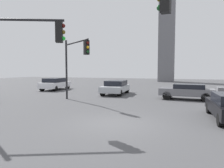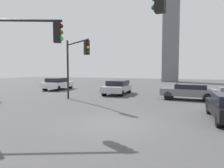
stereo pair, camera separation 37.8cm
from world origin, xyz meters
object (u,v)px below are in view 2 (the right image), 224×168
object	(u,v)px
car_4	(58,84)
car_7	(117,87)
traffic_light_2	(76,57)
car_2	(189,91)
traffic_light_0	(17,45)

from	to	relation	value
car_4	car_7	distance (m)	8.78
traffic_light_2	car_2	size ratio (longest dim) A/B	1.13
traffic_light_2	car_2	bearing A→B (deg)	63.24
car_2	car_4	distance (m)	15.83
traffic_light_2	traffic_light_0	bearing A→B (deg)	-49.67
traffic_light_0	car_7	world-z (taller)	traffic_light_0
traffic_light_0	car_7	distance (m)	12.46
traffic_light_0	traffic_light_2	xyz separation A→B (m)	(-0.52, 6.27, -0.18)
traffic_light_0	car_4	distance (m)	16.09
traffic_light_2	car_4	xyz separation A→B (m)	(-7.32, 7.47, -2.75)
car_4	car_7	xyz separation A→B (m)	(8.62, -1.66, -0.04)
car_2	car_7	xyz separation A→B (m)	(-6.89, 1.52, 0.01)
car_4	car_7	bearing A→B (deg)	-106.57
car_7	traffic_light_0	bearing A→B (deg)	-6.92
traffic_light_2	car_7	size ratio (longest dim) A/B	1.06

